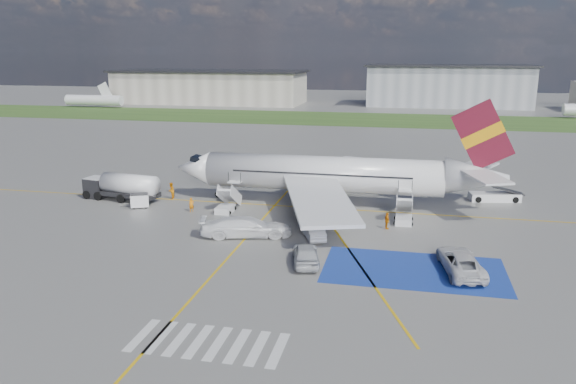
# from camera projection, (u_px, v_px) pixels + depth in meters

# --- Properties ---
(ground) EXTENTS (400.00, 400.00, 0.00)m
(ground) POSITION_uv_depth(u_px,v_px,m) (298.00, 244.00, 49.52)
(ground) COLOR #60605E
(ground) RESTS_ON ground
(grass_strip) EXTENTS (400.00, 30.00, 0.01)m
(grass_strip) POSITION_uv_depth(u_px,v_px,m) (372.00, 119.00, 139.55)
(grass_strip) COLOR #2D4C1E
(grass_strip) RESTS_ON ground
(taxiway_line_main) EXTENTS (120.00, 0.20, 0.01)m
(taxiway_line_main) POSITION_uv_depth(u_px,v_px,m) (320.00, 208.00, 60.89)
(taxiway_line_main) COLOR gold
(taxiway_line_main) RESTS_ON ground
(taxiway_line_cross) EXTENTS (0.20, 60.00, 0.01)m
(taxiway_line_cross) POSITION_uv_depth(u_px,v_px,m) (205.00, 284.00, 41.07)
(taxiway_line_cross) COLOR gold
(taxiway_line_cross) RESTS_ON ground
(taxiway_line_diag) EXTENTS (20.71, 56.45, 0.01)m
(taxiway_line_diag) POSITION_uv_depth(u_px,v_px,m) (320.00, 208.00, 60.89)
(taxiway_line_diag) COLOR gold
(taxiway_line_diag) RESTS_ON ground
(staging_box) EXTENTS (14.00, 8.00, 0.01)m
(staging_box) POSITION_uv_depth(u_px,v_px,m) (414.00, 270.00, 43.68)
(staging_box) COLOR navy
(staging_box) RESTS_ON ground
(crosswalk) EXTENTS (9.00, 4.00, 0.01)m
(crosswalk) POSITION_uv_depth(u_px,v_px,m) (208.00, 342.00, 32.83)
(crosswalk) COLOR silver
(crosswalk) RESTS_ON ground
(terminal_west) EXTENTS (60.00, 22.00, 10.00)m
(terminal_west) POSITION_uv_depth(u_px,v_px,m) (210.00, 87.00, 182.78)
(terminal_west) COLOR #9F9889
(terminal_west) RESTS_ON ground
(terminal_centre) EXTENTS (48.00, 18.00, 12.00)m
(terminal_centre) POSITION_uv_depth(u_px,v_px,m) (448.00, 86.00, 171.90)
(terminal_centre) COLOR gray
(terminal_centre) RESTS_ON ground
(airliner) EXTENTS (36.81, 32.95, 11.92)m
(airliner) POSITION_uv_depth(u_px,v_px,m) (336.00, 174.00, 61.65)
(airliner) COLOR silver
(airliner) RESTS_ON ground
(airstairs_fwd) EXTENTS (1.90, 5.20, 3.60)m
(airstairs_fwd) POSITION_uv_depth(u_px,v_px,m) (226.00, 206.00, 59.57)
(airstairs_fwd) COLOR silver
(airstairs_fwd) RESTS_ON ground
(airstairs_aft) EXTENTS (1.90, 5.20, 3.60)m
(airstairs_aft) POSITION_uv_depth(u_px,v_px,m) (404.00, 216.00, 55.77)
(airstairs_aft) COLOR silver
(airstairs_aft) RESTS_ON ground
(fuel_tanker) EXTENTS (9.41, 3.93, 3.12)m
(fuel_tanker) POSITION_uv_depth(u_px,v_px,m) (122.00, 189.00, 63.86)
(fuel_tanker) COLOR black
(fuel_tanker) RESTS_ON ground
(gpu_cart) EXTENTS (2.19, 1.85, 1.57)m
(gpu_cart) POSITION_uv_depth(u_px,v_px,m) (140.00, 201.00, 60.91)
(gpu_cart) COLOR silver
(gpu_cart) RESTS_ON ground
(belt_loader) EXTENTS (6.13, 3.07, 1.78)m
(belt_loader) POSITION_uv_depth(u_px,v_px,m) (495.00, 197.00, 63.78)
(belt_loader) COLOR silver
(belt_loader) RESTS_ON ground
(car_silver_a) EXTENTS (3.11, 5.37, 1.72)m
(car_silver_a) POSITION_uv_depth(u_px,v_px,m) (306.00, 254.00, 44.75)
(car_silver_a) COLOR #AAADB1
(car_silver_a) RESTS_ON ground
(car_silver_b) EXTENTS (2.98, 4.56, 1.42)m
(car_silver_b) POSITION_uv_depth(u_px,v_px,m) (314.00, 231.00, 50.91)
(car_silver_b) COLOR #B2B4BA
(car_silver_b) RESTS_ON ground
(van_white_a) EXTENTS (3.43, 5.95, 2.11)m
(van_white_a) POSITION_uv_depth(u_px,v_px,m) (461.00, 258.00, 43.27)
(van_white_a) COLOR silver
(van_white_a) RESTS_ON ground
(van_white_b) EXTENTS (6.67, 4.00, 2.44)m
(van_white_b) POSITION_uv_depth(u_px,v_px,m) (246.00, 224.00, 51.36)
(van_white_b) COLOR white
(van_white_b) RESTS_ON ground
(crew_fwd) EXTENTS (0.66, 0.65, 1.54)m
(crew_fwd) POSITION_uv_depth(u_px,v_px,m) (191.00, 205.00, 59.33)
(crew_fwd) COLOR orange
(crew_fwd) RESTS_ON ground
(crew_nose) EXTENTS (0.85, 1.03, 1.94)m
(crew_nose) POSITION_uv_depth(u_px,v_px,m) (171.00, 191.00, 64.42)
(crew_nose) COLOR orange
(crew_nose) RESTS_ON ground
(crew_aft) EXTENTS (0.76, 1.03, 1.62)m
(crew_aft) POSITION_uv_depth(u_px,v_px,m) (387.00, 221.00, 53.57)
(crew_aft) COLOR orange
(crew_aft) RESTS_ON ground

